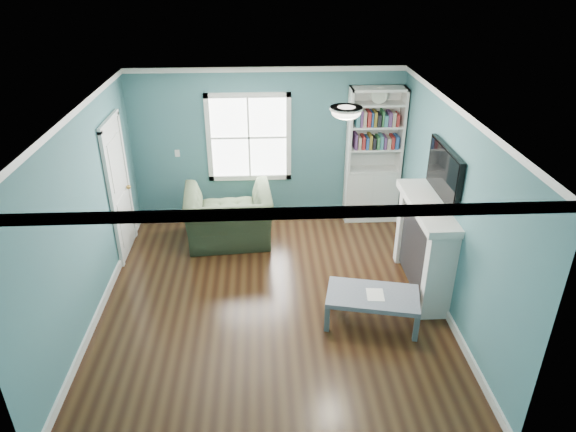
{
  "coord_description": "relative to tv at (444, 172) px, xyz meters",
  "views": [
    {
      "loc": [
        -0.07,
        -5.67,
        4.19
      ],
      "look_at": [
        0.24,
        0.4,
        1.05
      ],
      "focal_mm": 32.0,
      "sensor_mm": 36.0,
      "label": 1
    }
  ],
  "objects": [
    {
      "name": "room_walls",
      "position": [
        -2.2,
        -0.2,
        -0.14
      ],
      "size": [
        5.0,
        5.0,
        5.0
      ],
      "color": "teal",
      "rests_on": "ground"
    },
    {
      "name": "floor",
      "position": [
        -2.2,
        -0.2,
        -1.72
      ],
      "size": [
        5.0,
        5.0,
        0.0
      ],
      "primitive_type": "plane",
      "color": "black",
      "rests_on": "ground"
    },
    {
      "name": "light_switch",
      "position": [
        -3.7,
        2.28,
        -0.52
      ],
      "size": [
        0.08,
        0.01,
        0.12
      ],
      "primitive_type": "cube",
      "color": "white",
      "rests_on": "room_walls"
    },
    {
      "name": "trim",
      "position": [
        -2.2,
        -0.2,
        -0.49
      ],
      "size": [
        4.5,
        5.0,
        2.6
      ],
      "color": "white",
      "rests_on": "ground"
    },
    {
      "name": "bookshelf",
      "position": [
        -0.43,
        2.1,
        -0.8
      ],
      "size": [
        0.9,
        0.35,
        2.31
      ],
      "color": "silver",
      "rests_on": "ground"
    },
    {
      "name": "tv",
      "position": [
        0.0,
        0.0,
        0.0
      ],
      "size": [
        0.06,
        1.1,
        0.65
      ],
      "primitive_type": "cube",
      "color": "black",
      "rests_on": "fireplace"
    },
    {
      "name": "fireplace",
      "position": [
        -0.12,
        0.0,
        -1.09
      ],
      "size": [
        0.44,
        1.58,
        1.3
      ],
      "color": "black",
      "rests_on": "ground"
    },
    {
      "name": "recliner",
      "position": [
        -2.84,
        1.4,
        -1.14
      ],
      "size": [
        1.41,
        0.97,
        1.17
      ],
      "primitive_type": "imported",
      "rotation": [
        0.0,
        0.0,
        -3.06
      ],
      "color": "black",
      "rests_on": "ground"
    },
    {
      "name": "window",
      "position": [
        -2.5,
        2.29,
        -0.27
      ],
      "size": [
        1.4,
        0.06,
        1.5
      ],
      "color": "white",
      "rests_on": "room_walls"
    },
    {
      "name": "door",
      "position": [
        -4.42,
        1.2,
        -0.65
      ],
      "size": [
        0.12,
        0.98,
        2.17
      ],
      "color": "silver",
      "rests_on": "ground"
    },
    {
      "name": "paper_sheet",
      "position": [
        -0.92,
        -0.75,
        -1.31
      ],
      "size": [
        0.24,
        0.29,
        0.0
      ],
      "primitive_type": "cube",
      "rotation": [
        0.0,
        0.0,
        -0.1
      ],
      "color": "white",
      "rests_on": "coffee_table"
    },
    {
      "name": "ceiling_fixture",
      "position": [
        -1.3,
        -0.1,
        0.82
      ],
      "size": [
        0.38,
        0.38,
        0.15
      ],
      "color": "white",
      "rests_on": "room_walls"
    },
    {
      "name": "coffee_table",
      "position": [
        -0.95,
        -0.73,
        -1.37
      ],
      "size": [
        1.24,
        0.85,
        0.41
      ],
      "rotation": [
        0.0,
        0.0,
        -0.22
      ],
      "color": "#4E585E",
      "rests_on": "ground"
    }
  ]
}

